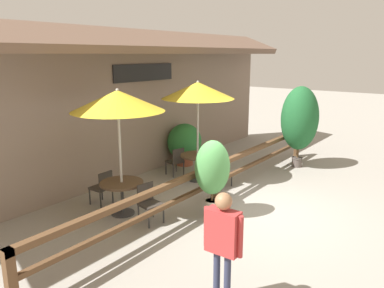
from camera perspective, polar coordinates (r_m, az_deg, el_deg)
ground_plane at (r=8.89m, az=9.36°, el=-9.95°), size 60.00×60.00×0.00m
building_facade at (r=10.76m, az=-9.94°, el=6.13°), size 14.28×1.49×4.23m
patio_railing at (r=9.14m, az=3.69°, el=-4.47°), size 10.40×0.14×0.95m
patio_umbrella_near at (r=8.08m, az=-11.25°, el=6.44°), size 2.00×2.00×2.82m
dining_table_near at (r=8.53m, az=-10.65°, el=-6.67°), size 0.96×0.96×0.75m
chair_near_streetside at (r=8.10m, az=-6.59°, el=-8.68°), size 0.49×0.49×0.84m
chair_near_wallside at (r=9.18m, az=-13.48°, el=-6.27°), size 0.43×0.43×0.84m
patio_umbrella_middle at (r=10.24m, az=0.90°, el=8.15°), size 2.00×2.00×2.82m
dining_table_middle at (r=10.60m, az=0.86°, el=-2.41°), size 0.96×0.96×0.75m
chair_middle_streetside at (r=10.24m, az=4.32°, el=-3.84°), size 0.50×0.50×0.84m
chair_middle_wallside at (r=11.06m, az=-2.46°, el=-2.49°), size 0.51×0.51×0.84m
potted_plant_tall_tropical at (r=8.15m, az=3.12°, el=-3.86°), size 0.82×0.74×1.72m
potted_plant_corner_fern at (r=12.15m, az=16.10°, el=3.71°), size 1.26×1.13×2.57m
potted_plant_small_flowering at (r=12.05m, az=-1.14°, el=0.19°), size 1.17×1.05×1.36m
pedestrian at (r=5.24m, az=4.72°, el=-13.78°), size 0.24×0.61×1.74m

